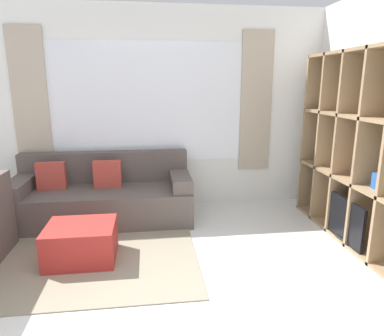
% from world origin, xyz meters
% --- Properties ---
extents(wall_back, '(6.01, 0.11, 2.70)m').
position_xyz_m(wall_back, '(0.00, 2.90, 1.36)').
color(wall_back, white).
rests_on(wall_back, ground_plane).
extents(area_rug, '(2.97, 1.96, 0.01)m').
position_xyz_m(area_rug, '(-1.05, 1.52, 0.01)').
color(area_rug, gray).
rests_on(area_rug, ground_plane).
extents(shelving_unit, '(0.37, 2.01, 2.05)m').
position_xyz_m(shelving_unit, '(2.25, 1.47, 1.00)').
color(shelving_unit, '#515660').
rests_on(shelving_unit, ground_plane).
extents(couch_main, '(2.18, 0.88, 0.83)m').
position_xyz_m(couch_main, '(-0.60, 2.42, 0.30)').
color(couch_main, '#564C47').
rests_on(couch_main, ground_plane).
extents(ottoman, '(0.65, 0.55, 0.37)m').
position_xyz_m(ottoman, '(-0.69, 1.35, 0.18)').
color(ottoman, '#A82823').
rests_on(ottoman, ground_plane).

